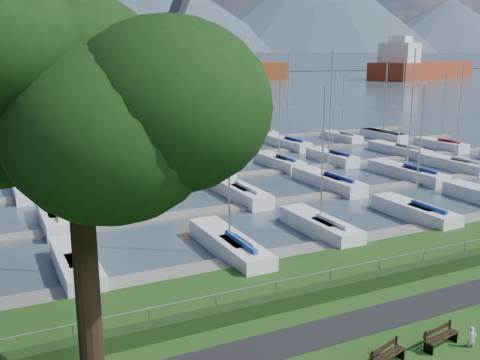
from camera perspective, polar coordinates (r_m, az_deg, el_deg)
path at (r=25.32m, az=15.50°, el=-13.75°), size 160.00×2.00×0.04m
water at (r=280.28m, az=-23.17°, el=9.87°), size 800.00×540.00×0.20m
hedge at (r=26.95m, az=11.85°, el=-11.01°), size 80.00×0.70×0.70m
fence at (r=26.91m, az=11.41°, el=-9.06°), size 80.00×0.04×0.04m
foothill at (r=349.99m, az=-23.95°, el=11.33°), size 900.00×80.00×12.00m
mountains at (r=426.31m, az=-23.93°, el=16.99°), size 1190.00×360.00×115.00m
docks at (r=49.50m, az=-7.12°, el=-0.27°), size 90.00×41.60×0.25m
bench_left at (r=21.57m, az=15.42°, el=-17.58°), size 1.85×0.91×0.85m
bench_right at (r=23.38m, az=20.58°, el=-15.40°), size 1.84×0.71×0.85m
person at (r=23.75m, az=23.48°, el=-14.94°), size 0.44×0.35×1.03m
tree at (r=14.40m, az=-15.97°, el=7.66°), size 8.98×8.34×13.61m
crane at (r=47.40m, az=-8.00°, el=5.92°), size 7.88×12.86×22.35m
cargo_ship_mid at (r=242.82m, az=-8.65°, el=11.32°), size 108.73×28.70×21.50m
cargo_ship_east at (r=276.09m, az=18.73°, el=11.05°), size 83.66×49.27×21.50m
sailboat_fleet at (r=50.98m, az=-9.73°, el=6.44°), size 75.00×50.29×13.67m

